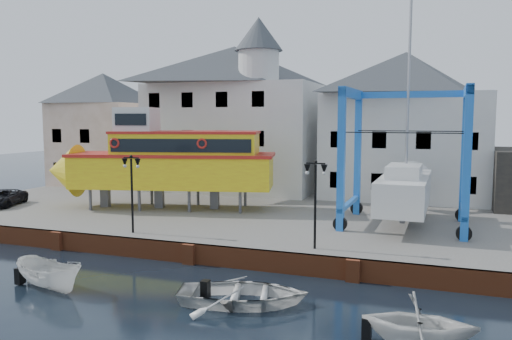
% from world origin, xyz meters
% --- Properties ---
extents(ground, '(140.00, 140.00, 0.00)m').
position_xyz_m(ground, '(0.00, 0.00, 0.00)').
color(ground, black).
rests_on(ground, ground).
extents(hardstanding, '(44.00, 22.00, 1.00)m').
position_xyz_m(hardstanding, '(0.00, 11.00, 0.50)').
color(hardstanding, '#615C55').
rests_on(hardstanding, ground).
extents(quay_wall, '(44.00, 0.47, 1.00)m').
position_xyz_m(quay_wall, '(-0.00, 0.10, 0.50)').
color(quay_wall, brown).
rests_on(quay_wall, ground).
extents(building_pink, '(8.00, 7.00, 10.30)m').
position_xyz_m(building_pink, '(-18.00, 18.00, 6.15)').
color(building_pink, tan).
rests_on(building_pink, hardstanding).
extents(building_white_main, '(14.00, 8.30, 14.00)m').
position_xyz_m(building_white_main, '(-4.87, 18.39, 7.34)').
color(building_white_main, silver).
rests_on(building_white_main, hardstanding).
extents(building_white_right, '(12.00, 8.00, 11.20)m').
position_xyz_m(building_white_right, '(9.00, 19.00, 6.60)').
color(building_white_right, silver).
rests_on(building_white_right, hardstanding).
extents(lamp_post_left, '(1.12, 0.32, 4.20)m').
position_xyz_m(lamp_post_left, '(-4.00, 1.20, 4.17)').
color(lamp_post_left, black).
rests_on(lamp_post_left, hardstanding).
extents(lamp_post_right, '(1.12, 0.32, 4.20)m').
position_xyz_m(lamp_post_right, '(6.00, 1.20, 4.17)').
color(lamp_post_right, black).
rests_on(lamp_post_right, hardstanding).
extents(tour_boat, '(16.20, 7.36, 6.87)m').
position_xyz_m(tour_boat, '(-6.46, 8.27, 4.24)').
color(tour_boat, '#59595E').
rests_on(tour_boat, hardstanding).
extents(travel_lift, '(7.21, 10.06, 15.09)m').
position_xyz_m(travel_lift, '(9.71, 8.73, 3.51)').
color(travel_lift, blue).
rests_on(travel_lift, hardstanding).
extents(van, '(3.11, 4.46, 1.13)m').
position_xyz_m(van, '(-17.27, 5.30, 1.57)').
color(van, black).
rests_on(van, hardstanding).
extents(motorboat_a, '(4.01, 2.30, 1.46)m').
position_xyz_m(motorboat_a, '(-3.85, -5.23, 0.00)').
color(motorboat_a, silver).
rests_on(motorboat_a, ground).
extents(motorboat_b, '(5.75, 4.73, 1.04)m').
position_xyz_m(motorboat_b, '(4.40, -4.10, 0.00)').
color(motorboat_b, silver).
rests_on(motorboat_b, ground).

